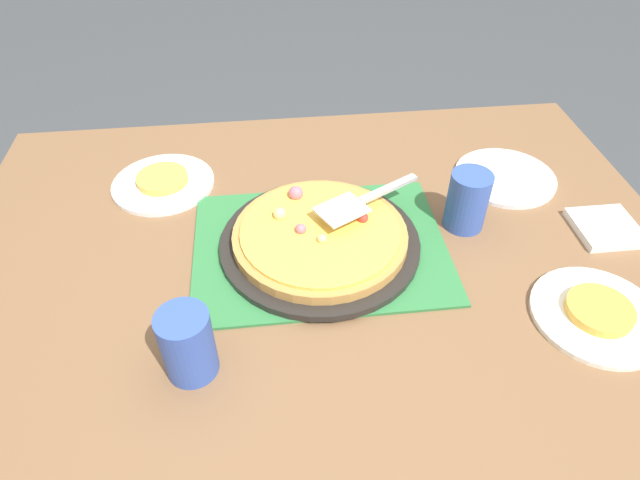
{
  "coord_description": "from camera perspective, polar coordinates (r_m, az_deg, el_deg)",
  "views": [
    {
      "loc": [
        0.09,
        0.77,
        1.47
      ],
      "look_at": [
        0.0,
        0.0,
        0.77
      ],
      "focal_mm": 30.8,
      "sensor_mm": 36.0,
      "label": 1
    }
  ],
  "objects": [
    {
      "name": "ground_plane",
      "position": [
        1.66,
        0.0,
        -20.18
      ],
      "size": [
        8.0,
        8.0,
        0.0
      ],
      "primitive_type": "plane",
      "color": "#3D4247"
    },
    {
      "name": "dining_table",
      "position": [
        1.13,
        0.0,
        -4.87
      ],
      "size": [
        1.4,
        1.0,
        0.75
      ],
      "color": "brown",
      "rests_on": "ground_plane"
    },
    {
      "name": "placemat",
      "position": [
        1.05,
        0.0,
        -0.69
      ],
      "size": [
        0.48,
        0.36,
        0.01
      ],
      "primitive_type": "cube",
      "color": "#2D753D",
      "rests_on": "dining_table"
    },
    {
      "name": "pizza_pan",
      "position": [
        1.04,
        0.0,
        -0.29
      ],
      "size": [
        0.38,
        0.38,
        0.01
      ],
      "primitive_type": "cylinder",
      "color": "black",
      "rests_on": "placemat"
    },
    {
      "name": "pizza",
      "position": [
        1.03,
        -0.04,
        0.59
      ],
      "size": [
        0.33,
        0.33,
        0.05
      ],
      "color": "#B78442",
      "rests_on": "pizza_pan"
    },
    {
      "name": "plate_near_left",
      "position": [
        1.04,
        26.85,
        -6.97
      ],
      "size": [
        0.22,
        0.22,
        0.01
      ],
      "primitive_type": "cylinder",
      "color": "white",
      "rests_on": "dining_table"
    },
    {
      "name": "plate_far_right",
      "position": [
        1.25,
        -15.96,
        5.65
      ],
      "size": [
        0.22,
        0.22,
        0.01
      ],
      "primitive_type": "cylinder",
      "color": "white",
      "rests_on": "dining_table"
    },
    {
      "name": "plate_side",
      "position": [
        1.29,
        18.67,
        6.21
      ],
      "size": [
        0.22,
        0.22,
        0.01
      ],
      "primitive_type": "cylinder",
      "color": "white",
      "rests_on": "dining_table"
    },
    {
      "name": "served_slice_left",
      "position": [
        1.03,
        27.07,
        -6.49
      ],
      "size": [
        0.11,
        0.11,
        0.02
      ],
      "primitive_type": "cylinder",
      "color": "gold",
      "rests_on": "plate_near_left"
    },
    {
      "name": "served_slice_right",
      "position": [
        1.25,
        -16.07,
        6.13
      ],
      "size": [
        0.11,
        0.11,
        0.02
      ],
      "primitive_type": "cylinder",
      "color": "#EAB747",
      "rests_on": "plate_far_right"
    },
    {
      "name": "cup_near",
      "position": [
        0.85,
        -13.61,
        -10.46
      ],
      "size": [
        0.08,
        0.08,
        0.12
      ],
      "primitive_type": "cylinder",
      "color": "#3351AD",
      "rests_on": "dining_table"
    },
    {
      "name": "cup_far",
      "position": [
        1.11,
        15.07,
        3.98
      ],
      "size": [
        0.08,
        0.08,
        0.12
      ],
      "primitive_type": "cylinder",
      "color": "#3351AD",
      "rests_on": "dining_table"
    },
    {
      "name": "pizza_server",
      "position": [
        1.05,
        4.35,
        4.1
      ],
      "size": [
        0.22,
        0.15,
        0.01
      ],
      "color": "silver",
      "rests_on": "pizza"
    },
    {
      "name": "napkin_stack",
      "position": [
        1.22,
        27.55,
        1.15
      ],
      "size": [
        0.12,
        0.12,
        0.02
      ],
      "primitive_type": "cube",
      "color": "white",
      "rests_on": "dining_table"
    }
  ]
}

